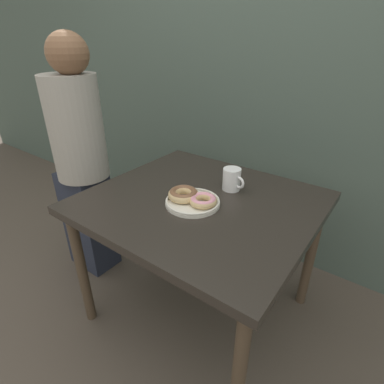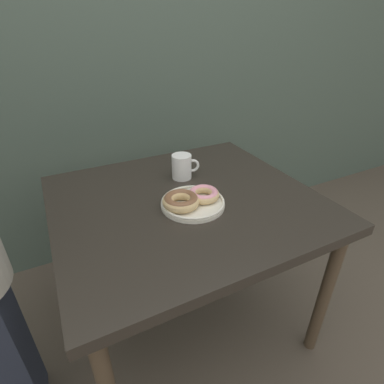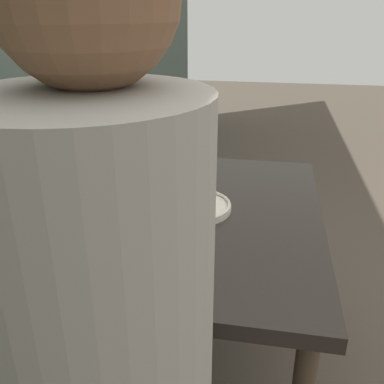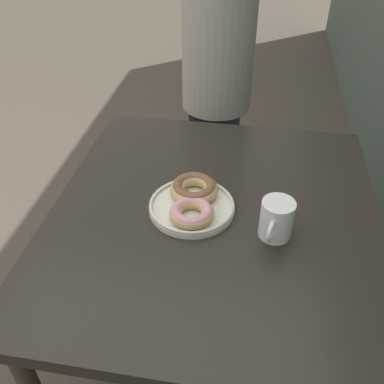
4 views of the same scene
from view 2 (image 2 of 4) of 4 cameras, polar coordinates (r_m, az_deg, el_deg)
ground_plane at (r=1.49m, az=6.40°, el=-32.48°), size 14.00×14.00×0.00m
wall_back at (r=1.73m, az=-13.99°, el=28.68°), size 8.00×0.05×2.60m
dining_table at (r=1.22m, az=-1.16°, el=-4.16°), size 1.00×0.91×0.71m
donut_plate at (r=1.12m, az=-0.21°, el=-1.52°), size 0.24×0.24×0.06m
coffee_mug at (r=1.31m, az=-1.87°, el=4.91°), size 0.12×0.09×0.11m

